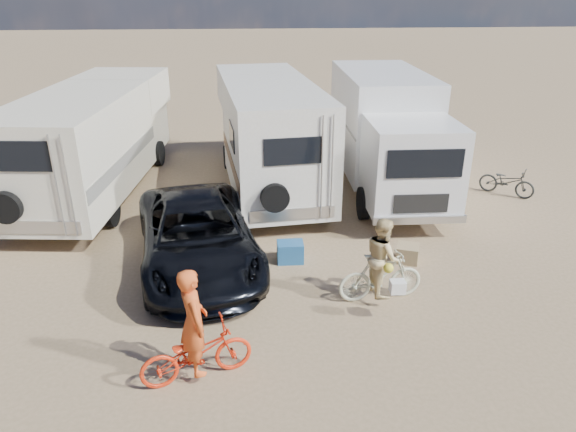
{
  "coord_description": "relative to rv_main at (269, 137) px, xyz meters",
  "views": [
    {
      "loc": [
        -0.71,
        -8.9,
        6.01
      ],
      "look_at": [
        0.13,
        1.7,
        1.3
      ],
      "focal_mm": 33.03,
      "sensor_mm": 36.0,
      "label": 1
    }
  ],
  "objects": [
    {
      "name": "rv_left",
      "position": [
        -5.29,
        0.22,
        -0.1
      ],
      "size": [
        3.54,
        8.88,
        3.14
      ],
      "primitive_type": null,
      "rotation": [
        0.0,
        0.0,
        -0.1
      ],
      "color": "beige",
      "rests_on": "ground"
    },
    {
      "name": "rider_man",
      "position": [
        -1.61,
        -8.71,
        -0.73
      ],
      "size": [
        0.63,
        0.78,
        1.86
      ],
      "primitive_type": "imported",
      "rotation": [
        0.0,
        0.0,
        1.88
      ],
      "color": "#D9521E",
      "rests_on": "ground"
    },
    {
      "name": "bike_parked",
      "position": [
        7.2,
        -1.13,
        -1.23
      ],
      "size": [
        1.62,
        1.5,
        0.86
      ],
      "primitive_type": "imported",
      "rotation": [
        0.0,
        0.0,
        0.87
      ],
      "color": "#262926",
      "rests_on": "ground"
    },
    {
      "name": "dark_suv",
      "position": [
        -1.87,
        -4.84,
        -0.91
      ],
      "size": [
        3.43,
        5.79,
        1.51
      ],
      "primitive_type": "imported",
      "rotation": [
        0.0,
        0.0,
        0.18
      ],
      "color": "black",
      "rests_on": "ground"
    },
    {
      "name": "ground",
      "position": [
        0.04,
        -6.85,
        -1.66
      ],
      "size": [
        140.0,
        140.0,
        0.0
      ],
      "primitive_type": "plane",
      "color": "#967B5A",
      "rests_on": "ground"
    },
    {
      "name": "rv_main",
      "position": [
        0.0,
        0.0,
        0.0
      ],
      "size": [
        3.33,
        7.69,
        3.33
      ],
      "primitive_type": null,
      "rotation": [
        0.0,
        0.0,
        0.11
      ],
      "color": "white",
      "rests_on": "ground"
    },
    {
      "name": "box_truck",
      "position": [
        3.59,
        -0.36,
        0.08
      ],
      "size": [
        2.59,
        7.39,
        3.48
      ],
      "primitive_type": null,
      "rotation": [
        0.0,
        0.0,
        -0.02
      ],
      "color": "silver",
      "rests_on": "ground"
    },
    {
      "name": "crate",
      "position": [
        2.99,
        -5.05,
        -1.47
      ],
      "size": [
        0.64,
        0.64,
        0.4
      ],
      "primitive_type": "cube",
      "rotation": [
        0.0,
        0.0,
        -0.35
      ],
      "color": "#907A54",
      "rests_on": "ground"
    },
    {
      "name": "cooler",
      "position": [
        0.25,
        -4.84,
        -1.42
      ],
      "size": [
        0.61,
        0.44,
        0.48
      ],
      "primitive_type": "cube",
      "rotation": [
        0.0,
        0.0,
        -0.0
      ],
      "color": "#1F558B",
      "rests_on": "ground"
    },
    {
      "name": "bike_man",
      "position": [
        -1.61,
        -8.71,
        -1.18
      ],
      "size": [
        1.96,
        1.17,
        0.97
      ],
      "primitive_type": "imported",
      "rotation": [
        0.0,
        0.0,
        1.88
      ],
      "color": "red",
      "rests_on": "ground"
    },
    {
      "name": "rider_woman",
      "position": [
        1.95,
        -6.6,
        -0.85
      ],
      "size": [
        0.7,
        0.86,
        1.63
      ],
      "primitive_type": "imported",
      "rotation": [
        0.0,
        0.0,
        1.68
      ],
      "color": "#DBC287",
      "rests_on": "ground"
    },
    {
      "name": "bike_woman",
      "position": [
        1.95,
        -6.6,
        -1.14
      ],
      "size": [
        1.8,
        0.69,
        1.06
      ],
      "primitive_type": "imported",
      "rotation": [
        0.0,
        0.0,
        1.68
      ],
      "color": "beige",
      "rests_on": "ground"
    }
  ]
}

